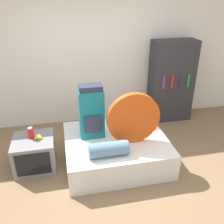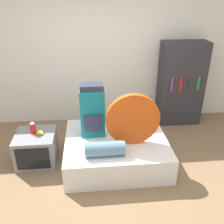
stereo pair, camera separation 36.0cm
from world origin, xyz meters
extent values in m
plane|color=#846647|center=(0.00, 0.00, 0.00)|extent=(16.00, 16.00, 0.00)
cube|color=white|center=(0.00, 2.04, 1.30)|extent=(8.00, 0.05, 2.60)
cube|color=white|center=(0.07, 0.55, 0.21)|extent=(1.54, 1.32, 0.41)
cube|color=#14707F|center=(-0.27, 0.71, 0.78)|extent=(0.36, 0.22, 0.74)
cube|color=#282D42|center=(-0.27, 0.72, 1.20)|extent=(0.33, 0.21, 0.08)
cube|color=#282D42|center=(-0.27, 0.58, 0.67)|extent=(0.25, 0.03, 0.27)
cylinder|color=#D14C14|center=(0.29, 0.41, 0.80)|extent=(0.78, 0.08, 0.78)
cylinder|color=#5B849E|center=(-0.13, 0.14, 0.51)|extent=(0.55, 0.21, 0.21)
cube|color=gray|center=(-1.16, 0.66, 0.24)|extent=(0.60, 0.58, 0.49)
cube|color=black|center=(-1.16, 0.36, 0.26)|extent=(0.48, 0.02, 0.35)
cylinder|color=red|center=(-1.17, 0.70, 0.57)|extent=(0.09, 0.09, 0.16)
cylinder|color=white|center=(-1.17, 0.70, 0.65)|extent=(0.06, 0.06, 0.02)
ellipsoid|color=yellow|center=(-1.09, 0.68, 0.51)|extent=(0.08, 0.16, 0.04)
ellipsoid|color=yellow|center=(-1.07, 0.68, 0.51)|extent=(0.04, 0.15, 0.04)
ellipsoid|color=yellow|center=(-1.05, 0.68, 0.51)|extent=(0.08, 0.16, 0.04)
cube|color=#2D2D33|center=(1.46, 1.73, 0.81)|extent=(0.84, 0.38, 1.61)
cube|color=purple|center=(1.21, 1.53, 0.88)|extent=(0.04, 0.02, 0.26)
cube|color=red|center=(1.38, 1.53, 0.88)|extent=(0.04, 0.02, 0.26)
cube|color=#2D2D33|center=(1.55, 1.53, 0.88)|extent=(0.04, 0.02, 0.26)
cube|color=#1E8E38|center=(1.71, 1.53, 0.88)|extent=(0.04, 0.02, 0.26)
camera|label=1|loc=(-0.66, -2.60, 2.47)|focal=40.00mm
camera|label=2|loc=(-0.31, -2.65, 2.47)|focal=40.00mm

